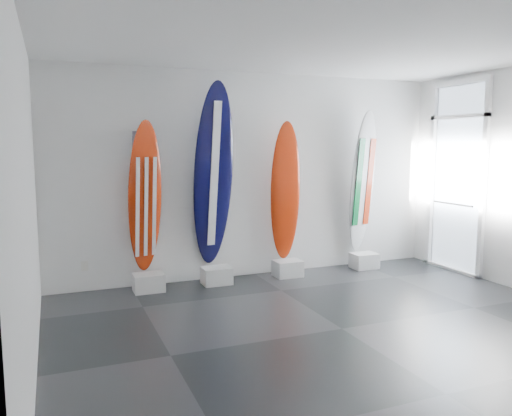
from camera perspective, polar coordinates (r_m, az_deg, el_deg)
name	(u,v)px	position (r m, az deg, el deg)	size (l,w,h in m)	color
floor	(342,329)	(5.62, 9.67, -13.28)	(6.00, 6.00, 0.00)	black
ceiling	(348,39)	(5.38, 10.38, 18.25)	(6.00, 6.00, 0.00)	white
wall_back	(255,176)	(7.52, -0.16, 3.69)	(6.00, 6.00, 0.00)	white
wall_left	(27,201)	(4.49, -24.45, 0.71)	(5.00, 5.00, 0.00)	white
display_block_usa	(149,283)	(6.99, -12.02, -8.23)	(0.40, 0.30, 0.24)	silver
surfboard_usa	(145,197)	(6.88, -12.41, 1.18)	(0.46, 0.08, 2.05)	#9C2208
display_block_navy	(217,276)	(7.21, -4.47, -7.62)	(0.40, 0.30, 0.24)	silver
surfboard_navy	(213,176)	(7.08, -4.82, 3.65)	(0.59, 0.08, 2.60)	black
display_block_swiss	(288,268)	(7.60, 3.59, -6.82)	(0.40, 0.30, 0.24)	silver
surfboard_swiss	(285,191)	(7.50, 3.33, 1.90)	(0.47, 0.08, 2.06)	#9C2208
display_block_italy	(364,261)	(8.27, 12.10, -5.84)	(0.40, 0.30, 0.24)	silver
surfboard_italy	(363,182)	(8.16, 11.94, 2.84)	(0.51, 0.08, 2.26)	silver
wall_outlet	(85,266)	(7.14, -18.77, -6.23)	(0.09, 0.02, 0.13)	silver
glass_door	(457,179)	(8.36, 21.72, 3.01)	(0.12, 1.16, 2.85)	white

